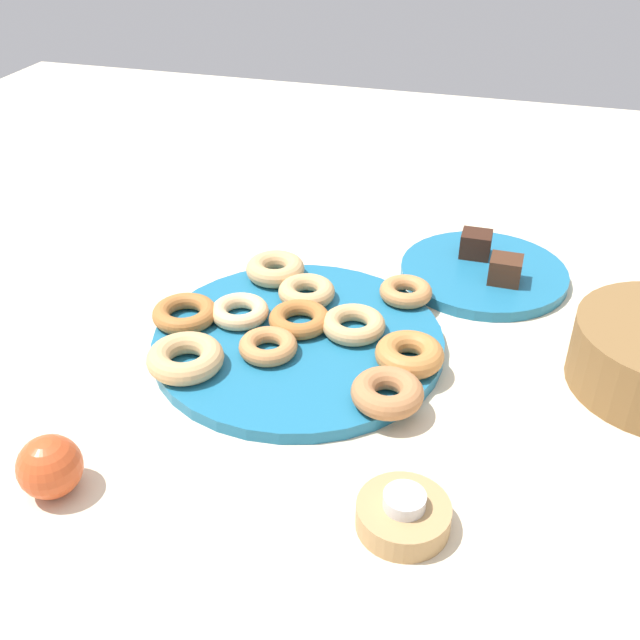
{
  "coord_description": "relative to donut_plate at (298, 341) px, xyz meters",
  "views": [
    {
      "loc": [
        0.76,
        0.25,
        0.57
      ],
      "look_at": [
        0.0,
        0.03,
        0.05
      ],
      "focal_mm": 41.33,
      "sensor_mm": 36.0,
      "label": 1
    }
  ],
  "objects": [
    {
      "name": "ground_plane",
      "position": [
        0.0,
        0.0,
        -0.01
      ],
      "size": [
        2.4,
        2.4,
        0.0
      ],
      "primitive_type": "plane",
      "color": "beige"
    },
    {
      "name": "donut_plate",
      "position": [
        0.0,
        0.0,
        0.0
      ],
      "size": [
        0.39,
        0.39,
        0.02
      ],
      "primitive_type": "cylinder",
      "color": "#1E6B93",
      "rests_on": "ground_plane"
    },
    {
      "name": "donut_0",
      "position": [
        0.11,
        -0.11,
        0.02
      ],
      "size": [
        0.14,
        0.14,
        0.03
      ],
      "primitive_type": "torus",
      "rotation": [
        0.0,
        0.0,
        3.91
      ],
      "color": "tan",
      "rests_on": "donut_plate"
    },
    {
      "name": "donut_1",
      "position": [
        -0.03,
        0.07,
        0.02
      ],
      "size": [
        0.1,
        0.1,
        0.02
      ],
      "primitive_type": "torus",
      "rotation": [
        0.0,
        0.0,
        6.09
      ],
      "color": "tan",
      "rests_on": "donut_plate"
    },
    {
      "name": "donut_2",
      "position": [
        0.1,
        0.14,
        0.02
      ],
      "size": [
        0.11,
        0.11,
        0.03
      ],
      "primitive_type": "torus",
      "rotation": [
        0.0,
        0.0,
        2.86
      ],
      "color": "#B27547",
      "rests_on": "donut_plate"
    },
    {
      "name": "donut_3",
      "position": [
        -0.13,
        0.12,
        0.02
      ],
      "size": [
        0.11,
        0.11,
        0.02
      ],
      "primitive_type": "torus",
      "rotation": [
        0.0,
        0.0,
        0.73
      ],
      "color": "#C6844C",
      "rests_on": "donut_plate"
    },
    {
      "name": "donut_4",
      "position": [
        -0.02,
        -0.09,
        0.02
      ],
      "size": [
        0.1,
        0.1,
        0.02
      ],
      "primitive_type": "torus",
      "rotation": [
        0.0,
        0.0,
        6.05
      ],
      "color": "#EABC84",
      "rests_on": "donut_plate"
    },
    {
      "name": "donut_5",
      "position": [
        -0.14,
        -0.08,
        0.02
      ],
      "size": [
        0.12,
        0.12,
        0.03
      ],
      "primitive_type": "torus",
      "rotation": [
        0.0,
        0.0,
        5.6
      ],
      "color": "tan",
      "rests_on": "donut_plate"
    },
    {
      "name": "donut_6",
      "position": [
        0.05,
        -0.02,
        0.02
      ],
      "size": [
        0.09,
        0.09,
        0.02
      ],
      "primitive_type": "torus",
      "rotation": [
        0.0,
        0.0,
        3.31
      ],
      "color": "#C6844C",
      "rests_on": "donut_plate"
    },
    {
      "name": "donut_7",
      "position": [
        -0.09,
        -0.02,
        0.02
      ],
      "size": [
        0.11,
        0.11,
        0.03
      ],
      "primitive_type": "torus",
      "rotation": [
        0.0,
        0.0,
        2.41
      ],
      "color": "tan",
      "rests_on": "donut_plate"
    },
    {
      "name": "donut_8",
      "position": [
        0.02,
        0.15,
        0.02
      ],
      "size": [
        0.1,
        0.1,
        0.03
      ],
      "primitive_type": "torus",
      "rotation": [
        0.0,
        0.0,
        3.34
      ],
      "color": "#BC7A3D",
      "rests_on": "donut_plate"
    },
    {
      "name": "donut_9",
      "position": [
        -0.02,
        -0.01,
        0.02
      ],
      "size": [
        0.09,
        0.09,
        0.02
      ],
      "primitive_type": "torus",
      "rotation": [
        0.0,
        0.0,
        3.05
      ],
      "color": "#AD6B33",
      "rests_on": "donut_plate"
    },
    {
      "name": "donut_10",
      "position": [
        0.01,
        -0.16,
        0.02
      ],
      "size": [
        0.1,
        0.1,
        0.02
      ],
      "primitive_type": "torus",
      "rotation": [
        0.0,
        0.0,
        1.67
      ],
      "color": "#AD6B33",
      "rests_on": "donut_plate"
    },
    {
      "name": "cake_plate",
      "position": [
        -0.25,
        0.22,
        -0.0
      ],
      "size": [
        0.25,
        0.25,
        0.02
      ],
      "primitive_type": "cylinder",
      "color": "#1E6B93",
      "rests_on": "ground_plane"
    },
    {
      "name": "brownie_near",
      "position": [
        -0.29,
        0.2,
        0.03
      ],
      "size": [
        0.04,
        0.05,
        0.04
      ],
      "primitive_type": "cube",
      "rotation": [
        0.0,
        0.0,
        -0.0
      ],
      "color": "#381E14",
      "rests_on": "cake_plate"
    },
    {
      "name": "brownie_far",
      "position": [
        -0.22,
        0.25,
        0.03
      ],
      "size": [
        0.04,
        0.05,
        0.04
      ],
      "primitive_type": "cube",
      "rotation": [
        0.0,
        0.0,
        -0.02
      ],
      "color": "#472819",
      "rests_on": "cake_plate"
    },
    {
      "name": "candle_holder",
      "position": [
        0.26,
        0.19,
        0.01
      ],
      "size": [
        0.09,
        0.09,
        0.03
      ],
      "primitive_type": "cylinder",
      "color": "tan",
      "rests_on": "ground_plane"
    },
    {
      "name": "tealight",
      "position": [
        0.26,
        0.19,
        0.03
      ],
      "size": [
        0.04,
        0.04,
        0.01
      ],
      "primitive_type": "cylinder",
      "color": "silver",
      "rests_on": "candle_holder"
    },
    {
      "name": "apple",
      "position": [
        0.32,
        -0.16,
        0.02
      ],
      "size": [
        0.07,
        0.07,
        0.07
      ],
      "primitive_type": "sphere",
      "color": "#CC4C23",
      "rests_on": "ground_plane"
    }
  ]
}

